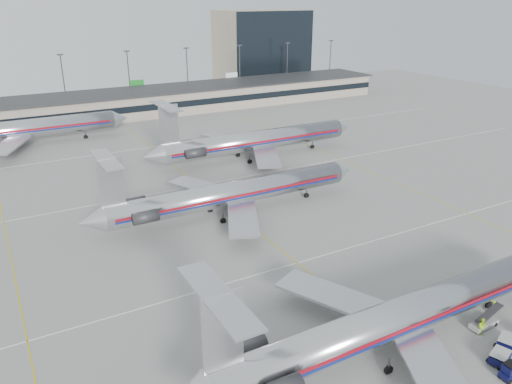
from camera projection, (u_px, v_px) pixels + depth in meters
ground at (350, 305)px, 51.73m from camera, size 260.00×260.00×0.00m
apron_markings at (297, 263)px, 59.85m from camera, size 160.00×0.15×0.02m
terminal at (112, 105)px, 130.20m from camera, size 162.00×17.00×6.25m
light_mast_row at (97, 77)px, 139.60m from camera, size 163.60×0.40×15.28m
distant_building at (261, 47)px, 179.15m from camera, size 30.00×20.00×25.00m
jet_foreground at (390, 320)px, 43.88m from camera, size 43.23×25.46×11.32m
jet_second_row at (228, 194)px, 71.79m from camera, size 43.25×25.46×11.32m
jet_third_row at (253, 141)px, 96.76m from camera, size 45.47×27.97×12.43m
jet_back_row at (11, 130)px, 103.71m from camera, size 47.20×29.04×12.91m
tug_center at (510, 371)px, 41.56m from camera, size 2.00×1.07×1.62m
cart_inner at (507, 342)px, 45.23m from camera, size 2.39×2.06×1.15m
cart_outer at (500, 358)px, 43.36m from camera, size 2.29×1.90×1.12m
belt_loader at (484, 322)px, 48.12m from camera, size 3.78×1.30×1.98m
ramp_worker_near at (493, 307)px, 49.95m from camera, size 0.67×0.70×1.62m
ramp_worker_far at (482, 327)px, 46.88m from camera, size 1.10×1.05×1.80m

